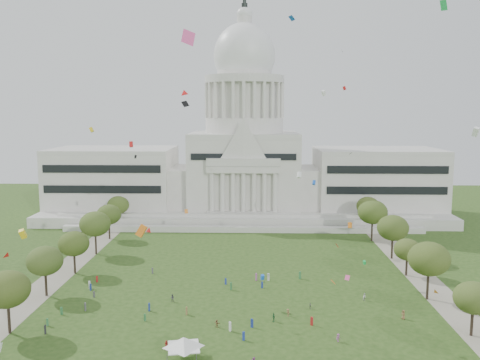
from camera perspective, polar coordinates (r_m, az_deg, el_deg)
name	(u,v)px	position (r m, az deg, el deg)	size (l,w,h in m)	color
ground	(234,329)	(105.91, -0.66, -16.40)	(400.00, 400.00, 0.00)	#274516
capitol	(244,162)	(211.20, 0.49, 2.08)	(160.00, 64.50, 91.30)	beige
path_left	(55,278)	(143.41, -20.05, -10.29)	(8.00, 160.00, 0.04)	gray
path_right	(425,281)	(140.91, 20.10, -10.62)	(8.00, 160.00, 0.04)	gray
row_tree_l_1	(7,289)	(110.56, -24.68, -11.10)	(8.86, 8.86, 12.59)	black
row_tree_r_1	(473,298)	(109.86, 24.74, -11.94)	(7.58, 7.58, 10.78)	black
row_tree_l_2	(45,261)	(128.65, -21.07, -8.47)	(8.42, 8.42, 11.97)	black
row_tree_r_2	(429,259)	(125.55, 20.46, -8.30)	(9.55, 9.55, 13.58)	black
row_tree_l_3	(74,244)	(143.31, -18.16, -6.81)	(8.12, 8.12, 11.55)	black
row_tree_r_3	(407,250)	(141.91, 18.27, -7.43)	(7.01, 7.01, 9.98)	black
row_tree_l_4	(95,224)	(160.08, -15.96, -4.77)	(9.29, 9.29, 13.21)	black
row_tree_r_4	(393,228)	(155.98, 16.79, -5.17)	(9.19, 9.19, 13.06)	black
row_tree_l_5	(109,215)	(178.00, -14.52, -3.78)	(8.33, 8.33, 11.85)	black
row_tree_r_5	(373,212)	(174.63, 14.67, -3.50)	(9.82, 9.82, 13.96)	black
row_tree_l_6	(118,205)	(195.60, -13.53, -2.76)	(8.19, 8.19, 11.64)	black
row_tree_r_6	(368,206)	(192.61, 14.16, -2.87)	(8.42, 8.42, 11.97)	black
event_tent	(184,342)	(93.73, -6.35, -17.61)	(8.77, 8.77, 4.23)	#4C4C4C
person_0	(403,315)	(115.25, 17.86, -14.18)	(0.98, 0.64, 2.01)	olive
person_2	(365,297)	(123.27, 13.83, -12.61)	(0.86, 0.53, 1.77)	silver
person_3	(288,313)	(112.05, 5.40, -14.60)	(1.02, 0.52, 1.57)	olive
person_4	(274,317)	(109.06, 3.80, -15.14)	(1.10, 0.60, 1.88)	#33723F
person_5	(217,323)	(106.56, -2.62, -15.79)	(1.46, 0.58, 1.57)	olive
person_7	(166,345)	(98.47, -8.27, -17.87)	(0.66, 0.48, 1.80)	#B21E1E
person_8	(172,298)	(120.12, -7.61, -12.99)	(0.88, 0.54, 1.82)	#4C4C51
person_9	(338,338)	(102.19, 10.97, -17.00)	(1.03, 0.53, 1.60)	#994C8C
person_10	(310,306)	(116.36, 7.88, -13.82)	(0.79, 0.43, 1.35)	#4C4C51
distant_crowd	(184,298)	(119.96, -6.33, -13.01)	(54.52, 39.61, 1.95)	#33723F
kite_swarm	(253,182)	(100.69, 1.49, -0.19)	(86.02, 102.63, 60.52)	red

